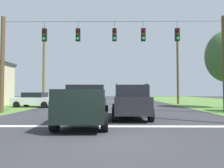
# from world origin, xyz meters

# --- Properties ---
(ground_plane) EXTENTS (120.00, 120.00, 0.00)m
(ground_plane) POSITION_xyz_m (0.00, 0.00, 0.00)
(ground_plane) COLOR #333338
(stop_bar_stripe) EXTENTS (13.84, 0.45, 0.01)m
(stop_bar_stripe) POSITION_xyz_m (0.00, 2.40, 0.00)
(stop_bar_stripe) COLOR white
(stop_bar_stripe) RESTS_ON ground
(lane_dash_0) EXTENTS (2.50, 0.15, 0.01)m
(lane_dash_0) POSITION_xyz_m (0.00, 8.40, 0.00)
(lane_dash_0) COLOR white
(lane_dash_0) RESTS_ON ground
(lane_dash_1) EXTENTS (2.50, 0.15, 0.01)m
(lane_dash_1) POSITION_xyz_m (0.00, 14.48, 0.00)
(lane_dash_1) COLOR white
(lane_dash_1) RESTS_ON ground
(lane_dash_2) EXTENTS (2.50, 0.15, 0.01)m
(lane_dash_2) POSITION_xyz_m (0.00, 23.01, 0.00)
(lane_dash_2) COLOR white
(lane_dash_2) RESTS_ON ground
(lane_dash_3) EXTENTS (2.50, 0.15, 0.01)m
(lane_dash_3) POSITION_xyz_m (0.00, 27.15, 0.00)
(lane_dash_3) COLOR white
(lane_dash_3) RESTS_ON ground
(lane_dash_4) EXTENTS (2.50, 0.15, 0.01)m
(lane_dash_4) POSITION_xyz_m (0.00, 36.52, 0.00)
(lane_dash_4) COLOR white
(lane_dash_4) RESTS_ON ground
(overhead_signal_span) EXTENTS (16.96, 0.31, 7.29)m
(overhead_signal_span) POSITION_xyz_m (0.09, 7.80, 4.17)
(overhead_signal_span) COLOR brown
(overhead_signal_span) RESTS_ON ground
(pickup_truck) EXTENTS (2.41, 5.46, 1.95)m
(pickup_truck) POSITION_xyz_m (-1.24, 3.11, 0.97)
(pickup_truck) COLOR black
(pickup_truck) RESTS_ON ground
(suv_black) EXTENTS (2.21, 4.80, 2.05)m
(suv_black) POSITION_xyz_m (1.19, 5.35, 1.06)
(suv_black) COLOR black
(suv_black) RESTS_ON ground
(distant_car_crossing_white) EXTENTS (4.43, 2.30, 1.52)m
(distant_car_crossing_white) POSITION_xyz_m (-7.92, 13.22, 0.79)
(distant_car_crossing_white) COLOR silver
(distant_car_crossing_white) RESTS_ON ground
(utility_pole_mid_right) EXTENTS (0.28, 1.93, 9.62)m
(utility_pole_mid_right) POSITION_xyz_m (8.39, 18.15, 4.62)
(utility_pole_mid_right) COLOR brown
(utility_pole_mid_right) RESTS_ON ground
(utility_pole_near_left) EXTENTS (0.32, 1.99, 10.17)m
(utility_pole_near_left) POSITION_xyz_m (-9.07, 18.76, 5.04)
(utility_pole_near_left) COLOR brown
(utility_pole_near_left) RESTS_ON ground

